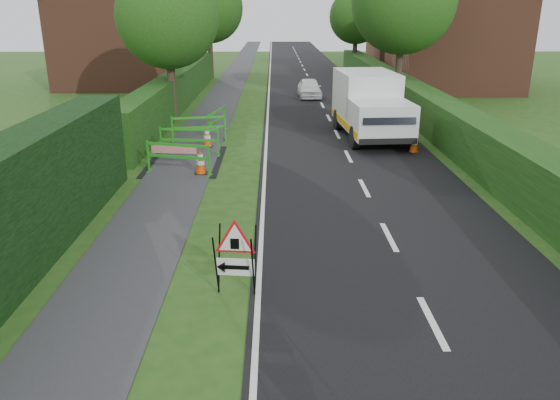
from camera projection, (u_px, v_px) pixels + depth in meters
name	position (u px, v px, depth m)	size (l,w,h in m)	color
ground	(279.00, 362.00, 7.88)	(120.00, 120.00, 0.00)	#204A15
road_surface	(308.00, 76.00, 40.91)	(6.00, 90.00, 0.02)	black
footpath	(234.00, 76.00, 40.85)	(2.00, 90.00, 0.02)	#2D2D30
hedge_west_far	(180.00, 106.00, 28.57)	(1.00, 24.00, 1.80)	#14380F
hedge_east	(429.00, 129.00, 23.04)	(1.20, 50.00, 1.50)	#14380F
house_west	(119.00, 40.00, 35.10)	(7.50, 7.40, 7.88)	brown
house_east_a	(453.00, 42.00, 33.45)	(7.50, 7.40, 7.88)	brown
house_east_b	(414.00, 32.00, 46.66)	(7.50, 7.40, 7.88)	brown
tree_nw	(167.00, 17.00, 23.32)	(4.40, 4.40, 6.70)	#2D2116
tree_ne	(404.00, 1.00, 26.98)	(5.20, 5.20, 7.79)	#2D2116
tree_fw	(209.00, 8.00, 38.29)	(4.80, 4.80, 7.24)	#2D2116
tree_fe	(356.00, 17.00, 42.39)	(4.20, 4.20, 6.33)	#2D2116
triangle_sign	(233.00, 252.00, 9.47)	(0.90, 0.90, 1.20)	black
works_van	(370.00, 104.00, 21.22)	(2.48, 5.55, 2.47)	silver
traffic_cone_0	(414.00, 142.00, 19.18)	(0.38, 0.38, 0.79)	black
traffic_cone_1	(410.00, 134.00, 20.39)	(0.38, 0.38, 0.79)	black
traffic_cone_2	(393.00, 123.00, 22.23)	(0.38, 0.38, 0.79)	black
traffic_cone_3	(200.00, 162.00, 16.68)	(0.38, 0.38, 0.79)	black
traffic_cone_4	(207.00, 137.00, 19.92)	(0.38, 0.38, 0.79)	black
ped_barrier_0	(178.00, 154.00, 16.59)	(2.08, 0.87, 1.00)	#208F1A
ped_barrier_1	(189.00, 138.00, 18.71)	(2.08, 0.53, 1.00)	#208F1A
ped_barrier_2	(199.00, 125.00, 20.73)	(2.09, 0.74, 1.00)	#208F1A
ped_barrier_3	(217.00, 119.00, 21.92)	(0.79, 2.09, 1.00)	#208F1A
redwhite_plank	(175.00, 163.00, 18.04)	(1.50, 0.04, 0.25)	red
hatchback_car	(309.00, 88.00, 31.13)	(1.25, 3.11, 1.06)	white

